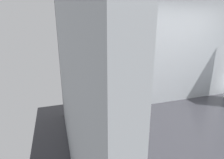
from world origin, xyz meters
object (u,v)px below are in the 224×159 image
Objects in this scene: toilet at (130,97)px; toothbrush_cup at (75,85)px; vanity_sink_left at (90,103)px; soap_dispenser at (101,81)px.

toilet is 1.29m from toothbrush_cup.
toothbrush_cup is at bearing 172.54° from toilet.
soap_dispenser reaches higher than vanity_sink_left.
vanity_sink_left is 0.54m from soap_dispenser.
soap_dispenser is at bearing 31.46° from vanity_sink_left.
soap_dispenser is at bearing 164.93° from toilet.
vanity_sink_left is 0.94m from toilet.
vanity_sink_left is at bearing -30.89° from toothbrush_cup.
toilet is 0.77m from soap_dispenser.
vanity_sink_left is 0.51m from toothbrush_cup.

